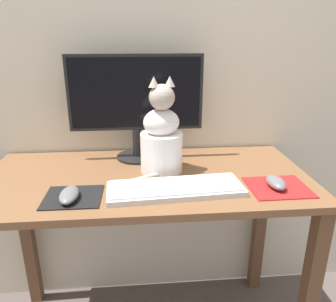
{
  "coord_description": "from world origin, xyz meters",
  "views": [
    {
      "loc": [
        -0.02,
        -1.09,
        1.24
      ],
      "look_at": [
        0.07,
        -0.05,
        0.86
      ],
      "focal_mm": 35.0,
      "sensor_mm": 36.0,
      "label": 1
    }
  ],
  "objects_px": {
    "monitor": "(136,100)",
    "computer_mouse_right": "(276,182)",
    "computer_mouse_left": "(69,195)",
    "keyboard": "(175,188)",
    "cat": "(161,137)"
  },
  "relations": [
    {
      "from": "monitor",
      "to": "keyboard",
      "type": "relative_size",
      "value": 1.17
    },
    {
      "from": "computer_mouse_right",
      "to": "cat",
      "type": "xyz_separation_m",
      "value": [
        -0.37,
        0.18,
        0.11
      ]
    },
    {
      "from": "keyboard",
      "to": "cat",
      "type": "distance_m",
      "value": 0.22
    },
    {
      "from": "monitor",
      "to": "computer_mouse_left",
      "type": "relative_size",
      "value": 4.57
    },
    {
      "from": "keyboard",
      "to": "computer_mouse_right",
      "type": "height_order",
      "value": "computer_mouse_right"
    },
    {
      "from": "keyboard",
      "to": "cat",
      "type": "bearing_deg",
      "value": 96.45
    },
    {
      "from": "keyboard",
      "to": "computer_mouse_left",
      "type": "xyz_separation_m",
      "value": [
        -0.33,
        -0.03,
        0.01
      ]
    },
    {
      "from": "keyboard",
      "to": "computer_mouse_right",
      "type": "xyz_separation_m",
      "value": [
        0.34,
        -0.0,
        0.01
      ]
    },
    {
      "from": "keyboard",
      "to": "cat",
      "type": "height_order",
      "value": "cat"
    },
    {
      "from": "monitor",
      "to": "computer_mouse_right",
      "type": "distance_m",
      "value": 0.6
    },
    {
      "from": "monitor",
      "to": "keyboard",
      "type": "xyz_separation_m",
      "value": [
        0.12,
        -0.32,
        -0.23
      ]
    },
    {
      "from": "computer_mouse_left",
      "to": "cat",
      "type": "xyz_separation_m",
      "value": [
        0.3,
        0.21,
        0.11
      ]
    },
    {
      "from": "computer_mouse_left",
      "to": "computer_mouse_right",
      "type": "relative_size",
      "value": 1.09
    },
    {
      "from": "cat",
      "to": "computer_mouse_left",
      "type": "bearing_deg",
      "value": -155.23
    },
    {
      "from": "keyboard",
      "to": "cat",
      "type": "relative_size",
      "value": 1.28
    }
  ]
}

